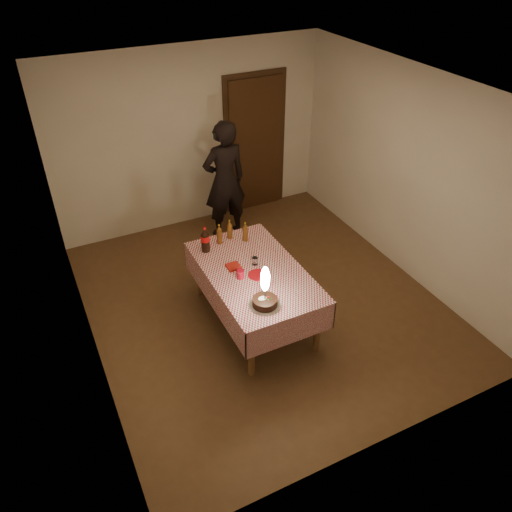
% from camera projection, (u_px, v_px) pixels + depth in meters
% --- Properties ---
extents(ground, '(4.00, 4.50, 0.01)m').
position_uv_depth(ground, '(262.00, 301.00, 6.18)').
color(ground, brown).
rests_on(ground, ground).
extents(room_shell, '(4.04, 4.54, 2.62)m').
position_uv_depth(room_shell, '(262.00, 177.00, 5.30)').
color(room_shell, silver).
rests_on(room_shell, ground).
extents(dining_table, '(1.02, 1.72, 0.72)m').
position_uv_depth(dining_table, '(254.00, 277.00, 5.55)').
color(dining_table, brown).
rests_on(dining_table, ground).
extents(birthday_cake, '(0.32, 0.32, 0.48)m').
position_uv_depth(birthday_cake, '(265.00, 295.00, 4.94)').
color(birthday_cake, white).
rests_on(birthday_cake, dining_table).
extents(red_plate, '(0.22, 0.22, 0.01)m').
position_uv_depth(red_plate, '(258.00, 275.00, 5.42)').
color(red_plate, '#AF0C15').
rests_on(red_plate, dining_table).
extents(red_cup, '(0.08, 0.08, 0.10)m').
position_uv_depth(red_cup, '(240.00, 274.00, 5.36)').
color(red_cup, '#AC0B21').
rests_on(red_cup, dining_table).
extents(clear_cup, '(0.07, 0.07, 0.09)m').
position_uv_depth(clear_cup, '(255.00, 261.00, 5.56)').
color(clear_cup, silver).
rests_on(clear_cup, dining_table).
extents(napkin_stack, '(0.15, 0.15, 0.02)m').
position_uv_depth(napkin_stack, '(234.00, 266.00, 5.54)').
color(napkin_stack, '#A51B12').
rests_on(napkin_stack, dining_table).
extents(cola_bottle, '(0.10, 0.10, 0.32)m').
position_uv_depth(cola_bottle, '(205.00, 240.00, 5.72)').
color(cola_bottle, black).
rests_on(cola_bottle, dining_table).
extents(amber_bottle_left, '(0.06, 0.06, 0.25)m').
position_uv_depth(amber_bottle_left, '(219.00, 234.00, 5.88)').
color(amber_bottle_left, '#5E3310').
rests_on(amber_bottle_left, dining_table).
extents(amber_bottle_right, '(0.06, 0.06, 0.25)m').
position_uv_depth(amber_bottle_right, '(245.00, 232.00, 5.92)').
color(amber_bottle_right, '#5E3310').
rests_on(amber_bottle_right, dining_table).
extents(amber_bottle_mid, '(0.06, 0.06, 0.25)m').
position_uv_depth(amber_bottle_mid, '(230.00, 229.00, 5.97)').
color(amber_bottle_mid, '#5E3310').
rests_on(amber_bottle_mid, dining_table).
extents(photographer, '(0.65, 0.47, 1.74)m').
position_uv_depth(photographer, '(225.00, 181.00, 6.97)').
color(photographer, black).
rests_on(photographer, ground).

